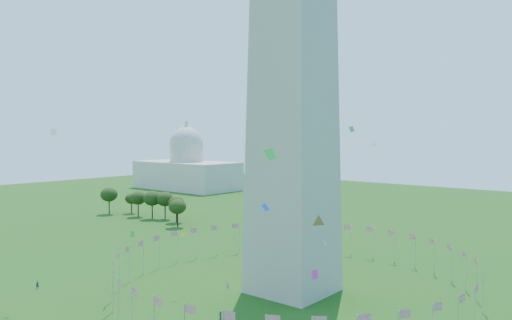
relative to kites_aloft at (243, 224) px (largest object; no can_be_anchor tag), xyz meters
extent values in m
cylinder|color=silver|center=(34.69, 23.25, -14.97)|extent=(0.24, 0.24, 9.00)
cylinder|color=silver|center=(34.08, 30.19, -14.97)|extent=(0.24, 0.24, 9.00)
cylinder|color=silver|center=(32.28, 36.93, -14.97)|extent=(0.24, 0.24, 9.00)
cylinder|color=silver|center=(29.33, 43.25, -14.97)|extent=(0.24, 0.24, 9.00)
cylinder|color=silver|center=(25.33, 48.96, -14.97)|extent=(0.24, 0.24, 9.00)
cylinder|color=silver|center=(20.40, 53.89, -14.97)|extent=(0.24, 0.24, 9.00)
cylinder|color=silver|center=(14.69, 57.89, -14.97)|extent=(0.24, 0.24, 9.00)
cylinder|color=silver|center=(8.37, 60.83, -14.97)|extent=(0.24, 0.24, 9.00)
cylinder|color=silver|center=(1.63, 62.64, -14.97)|extent=(0.24, 0.24, 9.00)
cylinder|color=silver|center=(-5.31, 63.25, -14.97)|extent=(0.24, 0.24, 9.00)
cylinder|color=silver|center=(-12.26, 62.64, -14.97)|extent=(0.24, 0.24, 9.00)
cylinder|color=silver|center=(-18.99, 60.83, -14.97)|extent=(0.24, 0.24, 9.00)
cylinder|color=silver|center=(-25.31, 57.89, -14.97)|extent=(0.24, 0.24, 9.00)
cylinder|color=silver|center=(-31.02, 53.89, -14.97)|extent=(0.24, 0.24, 9.00)
cylinder|color=silver|center=(-35.95, 48.96, -14.97)|extent=(0.24, 0.24, 9.00)
cylinder|color=silver|center=(-39.95, 43.25, -14.97)|extent=(0.24, 0.24, 9.00)
cylinder|color=silver|center=(-42.90, 36.93, -14.97)|extent=(0.24, 0.24, 9.00)
cylinder|color=silver|center=(-44.70, 30.19, -14.97)|extent=(0.24, 0.24, 9.00)
cylinder|color=silver|center=(-45.31, 23.25, -14.97)|extent=(0.24, 0.24, 9.00)
cylinder|color=silver|center=(-44.70, 16.30, -14.97)|extent=(0.24, 0.24, 9.00)
cylinder|color=silver|center=(-42.90, 9.57, -14.97)|extent=(0.24, 0.24, 9.00)
cylinder|color=silver|center=(-39.95, 3.25, -14.97)|extent=(0.24, 0.24, 9.00)
cylinder|color=silver|center=(-35.95, -2.47, -14.97)|extent=(0.24, 0.24, 9.00)
cylinder|color=silver|center=(-31.02, -7.40, -14.97)|extent=(0.24, 0.24, 9.00)
cylinder|color=silver|center=(-25.31, -11.39, -14.97)|extent=(0.24, 0.24, 9.00)
cylinder|color=silver|center=(-18.99, -14.34, -14.97)|extent=(0.24, 0.24, 9.00)
cylinder|color=silver|center=(-12.26, -16.15, -14.97)|extent=(0.24, 0.24, 9.00)
imported|color=#194027|center=(-5.51, -0.33, -18.59)|extent=(0.98, 0.77, 1.78)
imported|color=#202B4B|center=(-52.11, -13.81, -18.55)|extent=(0.73, 0.81, 1.85)
plane|color=white|center=(13.36, 7.25, -2.94)|extent=(1.31, 2.07, 2.06)
plane|color=green|center=(21.45, -18.95, 14.18)|extent=(1.59, 1.28, 1.75)
plane|color=white|center=(-47.39, -11.58, 17.23)|extent=(0.65, 1.70, 1.81)
plane|color=white|center=(-27.76, 35.17, 3.77)|extent=(0.18, 1.89, 1.89)
plane|color=yellow|center=(-23.79, 6.31, -6.03)|extent=(1.29, 0.28, 1.32)
plane|color=blue|center=(2.82, 3.13, 3.04)|extent=(1.77, 1.00, 1.47)
plane|color=green|center=(11.65, 19.65, 17.75)|extent=(1.27, 0.88, 1.36)
plane|color=#CC2699|center=(4.44, -8.88, -8.71)|extent=(0.78, 1.30, 1.52)
plane|color=#CC2699|center=(9.69, 9.63, -9.86)|extent=(1.60, 1.30, 1.73)
plane|color=green|center=(-58.84, 17.93, -12.37)|extent=(0.45, 1.82, 1.85)
plane|color=white|center=(22.74, 7.25, 15.04)|extent=(1.13, 0.24, 1.12)
plane|color=yellow|center=(17.24, -0.93, 2.51)|extent=(1.29, 1.47, 1.92)
ellipsoid|color=#2A4517|center=(-134.53, 60.32, -13.57)|extent=(7.56, 7.56, 11.82)
ellipsoid|color=#2A4517|center=(-128.16, 67.92, -15.00)|extent=(5.72, 5.72, 8.94)
ellipsoid|color=#2A4517|center=(-118.41, 64.31, -13.99)|extent=(7.02, 7.02, 10.96)
ellipsoid|color=#2A4517|center=(-109.33, 64.86, -13.63)|extent=(7.48, 7.48, 11.68)
ellipsoid|color=#2A4517|center=(-104.20, 67.65, -13.75)|extent=(7.32, 7.32, 11.44)
ellipsoid|color=#2A4517|center=(-94.32, 65.46, -14.19)|extent=(6.76, 6.76, 10.57)
ellipsoid|color=#2A4517|center=(-86.12, 58.87, -14.12)|extent=(6.85, 6.85, 10.71)
camera|label=1|loc=(61.06, -68.99, 16.76)|focal=35.00mm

